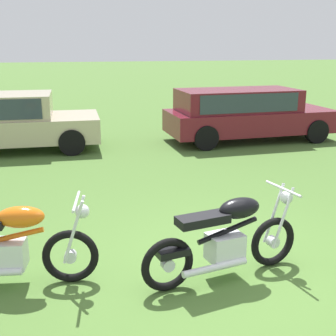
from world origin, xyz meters
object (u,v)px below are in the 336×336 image
motorcycle_orange (7,246)px  car_beige (5,119)px  motorcycle_black (226,239)px  car_burgundy (244,111)px

motorcycle_orange → car_beige: bearing=103.8°
motorcycle_orange → car_beige: (-0.81, 6.95, 0.32)m
motorcycle_black → car_burgundy: (3.04, 7.10, 0.35)m
motorcycle_orange → motorcycle_black: bearing=-1.0°
car_beige → car_burgundy: 6.29m
car_burgundy → motorcycle_orange: bearing=-132.0°
motorcycle_orange → motorcycle_black: (2.44, -0.35, 0.00)m
car_beige → car_burgundy: size_ratio=0.96×
motorcycle_black → car_burgundy: bearing=54.6°
motorcycle_black → car_beige: car_beige is taller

